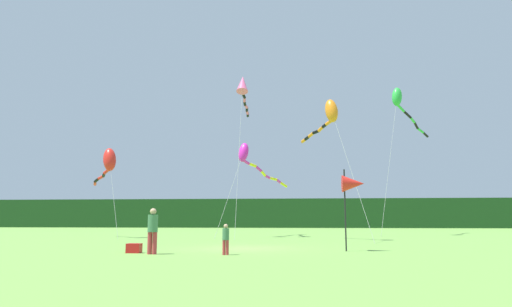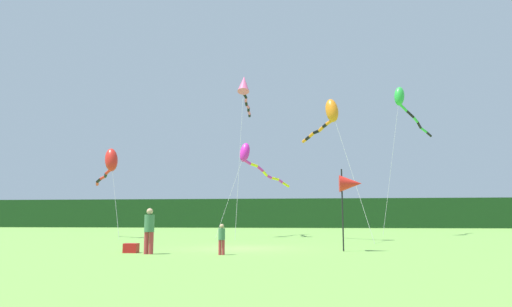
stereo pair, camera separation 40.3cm
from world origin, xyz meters
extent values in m
plane|color=#6B9E42|center=(0.00, 0.00, 0.00)|extent=(120.00, 120.00, 0.00)
cube|color=#193D19|center=(0.00, 45.00, 2.04)|extent=(108.00, 2.51, 4.09)
cylinder|color=#B23338|center=(-3.02, -3.62, 0.40)|extent=(0.17, 0.17, 0.81)
cylinder|color=#B23338|center=(-2.83, -3.62, 0.40)|extent=(0.17, 0.17, 0.81)
cylinder|color=#3F724C|center=(-2.93, -3.62, 1.13)|extent=(0.37, 0.37, 0.64)
sphere|color=tan|center=(-2.93, -3.62, 1.56)|extent=(0.24, 0.24, 0.24)
cylinder|color=#B23338|center=(-0.23, -3.67, 0.27)|extent=(0.11, 0.11, 0.53)
cylinder|color=#B23338|center=(-0.11, -3.67, 0.27)|extent=(0.11, 0.11, 0.53)
cylinder|color=#3F724C|center=(-0.17, -3.67, 0.74)|extent=(0.24, 0.24, 0.42)
sphere|color=tan|center=(-0.17, -3.67, 1.03)|extent=(0.15, 0.15, 0.15)
cube|color=red|center=(-3.81, -3.08, 0.18)|extent=(0.53, 0.38, 0.36)
cylinder|color=black|center=(4.37, -1.35, 1.66)|extent=(0.06, 0.06, 3.32)
cone|color=red|center=(4.72, -1.35, 2.72)|extent=(0.90, 0.70, 0.70)
cylinder|color=#B2B2B2|center=(-1.49, 9.47, 5.52)|extent=(0.08, 4.04, 11.05)
cone|color=#E5598C|center=(-1.52, 11.49, 11.04)|extent=(0.87, 1.28, 1.57)
cylinder|color=#E5598C|center=(-1.54, 11.74, 10.47)|extent=(0.25, 0.55, 0.26)
cylinder|color=black|center=(-1.52, 12.24, 10.36)|extent=(0.29, 0.59, 0.35)
cylinder|color=#E5598C|center=(-1.52, 12.74, 10.20)|extent=(0.29, 0.59, 0.35)
cylinder|color=black|center=(-1.57, 13.24, 10.05)|extent=(0.21, 0.57, 0.34)
cylinder|color=#E5598C|center=(-1.53, 13.75, 9.93)|extent=(0.31, 0.57, 0.29)
cylinder|color=black|center=(-1.52, 14.25, 9.82)|extent=(0.29, 0.58, 0.32)
cylinder|color=#E5598C|center=(-1.55, 14.75, 9.69)|extent=(0.23, 0.56, 0.32)
cylinder|color=black|center=(-1.57, 15.25, 9.59)|extent=(0.26, 0.56, 0.28)
cylinder|color=#B2B2B2|center=(9.33, 14.59, 5.49)|extent=(2.19, 2.83, 10.99)
ellipsoid|color=green|center=(10.41, 15.99, 10.98)|extent=(1.29, 1.36, 1.71)
cylinder|color=green|center=(10.76, 16.45, 10.17)|extent=(0.89, 1.08, 0.54)
cylinder|color=black|center=(11.47, 17.35, 9.83)|extent=(0.91, 1.06, 0.53)
cylinder|color=green|center=(12.10, 18.30, 9.56)|extent=(0.74, 1.13, 0.40)
cylinder|color=black|center=(12.63, 19.32, 9.30)|extent=(0.71, 1.17, 0.52)
cylinder|color=green|center=(13.23, 20.29, 9.03)|extent=(0.87, 1.06, 0.40)
cylinder|color=black|center=(13.89, 21.22, 8.82)|extent=(0.83, 1.09, 0.42)
cylinder|color=#B2B2B2|center=(-2.22, 10.35, 3.01)|extent=(1.55, 2.77, 6.02)
ellipsoid|color=#E026B2|center=(-1.46, 11.72, 6.01)|extent=(1.13, 1.27, 1.58)
cylinder|color=#E026B2|center=(-1.31, 12.12, 5.36)|extent=(0.50, 0.90, 0.34)
cylinder|color=yellow|center=(-0.95, 12.89, 5.24)|extent=(0.61, 0.86, 0.30)
cylinder|color=#E026B2|center=(-0.56, 13.65, 5.05)|extent=(0.55, 0.92, 0.47)
cylinder|color=yellow|center=(-0.28, 14.45, 4.77)|extent=(0.44, 0.93, 0.46)
cylinder|color=#E026B2|center=(-0.01, 15.25, 4.57)|extent=(0.50, 0.89, 0.32)
cylinder|color=yellow|center=(0.40, 15.99, 4.47)|extent=(0.70, 0.81, 0.29)
cylinder|color=#E026B2|center=(0.80, 16.73, 4.34)|extent=(0.46, 0.91, 0.36)
cylinder|color=yellow|center=(1.17, 17.48, 4.11)|extent=(0.70, 0.86, 0.49)
cylinder|color=#B2B2B2|center=(-9.62, 8.48, 2.66)|extent=(1.70, 2.06, 5.32)
ellipsoid|color=red|center=(-10.46, 9.50, 5.31)|extent=(1.50, 1.57, 1.85)
cylinder|color=red|center=(-10.71, 9.70, 4.54)|extent=(0.68, 0.60, 0.41)
cylinder|color=black|center=(-11.13, 10.19, 4.35)|extent=(0.52, 0.70, 0.35)
cylinder|color=red|center=(-11.54, 10.67, 4.21)|extent=(0.66, 0.58, 0.32)
cylinder|color=black|center=(-12.03, 11.10, 4.06)|extent=(0.65, 0.63, 0.37)
cylinder|color=red|center=(-12.41, 11.61, 3.88)|extent=(0.48, 0.72, 0.36)
cylinder|color=#B2B2B2|center=(5.47, 5.76, 3.93)|extent=(1.88, 3.00, 7.87)
ellipsoid|color=orange|center=(4.54, 7.25, 7.86)|extent=(1.24, 1.37, 1.68)
cylinder|color=orange|center=(4.39, 7.44, 7.17)|extent=(0.50, 0.55, 0.34)
cylinder|color=black|center=(4.14, 7.85, 7.06)|extent=(0.38, 0.55, 0.26)
cylinder|color=orange|center=(3.92, 8.29, 6.95)|extent=(0.45, 0.58, 0.36)
cylinder|color=black|center=(3.63, 8.68, 6.83)|extent=(0.51, 0.51, 0.27)
cylinder|color=orange|center=(3.33, 9.06, 6.72)|extent=(0.46, 0.57, 0.34)
cylinder|color=black|center=(3.08, 9.48, 6.59)|extent=(0.43, 0.56, 0.31)
cylinder|color=orange|center=(2.85, 9.91, 6.49)|extent=(0.41, 0.56, 0.29)
camera|label=1|loc=(2.53, -20.14, 1.31)|focal=31.69mm
camera|label=2|loc=(2.93, -20.10, 1.31)|focal=31.69mm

